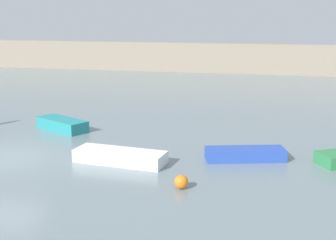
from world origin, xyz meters
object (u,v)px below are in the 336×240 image
at_px(rowboat_white, 120,157).
at_px(rowboat_blue, 245,154).
at_px(rowboat_teal, 62,124).
at_px(mooring_buoy, 181,182).

relative_size(rowboat_white, rowboat_blue, 1.15).
distance_m(rowboat_teal, rowboat_white, 6.01).
xyz_separation_m(rowboat_white, rowboat_blue, (4.51, 1.45, -0.01)).
distance_m(rowboat_teal, rowboat_blue, 9.25).
height_order(rowboat_teal, mooring_buoy, rowboat_teal).
relative_size(rowboat_teal, mooring_buoy, 6.15).
relative_size(rowboat_white, mooring_buoy, 7.66).
height_order(rowboat_white, rowboat_blue, rowboat_white).
xyz_separation_m(rowboat_blue, mooring_buoy, (-1.74, -3.53, 0.00)).
relative_size(rowboat_teal, rowboat_white, 0.80).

